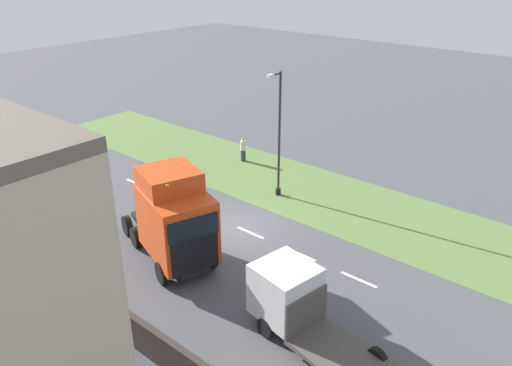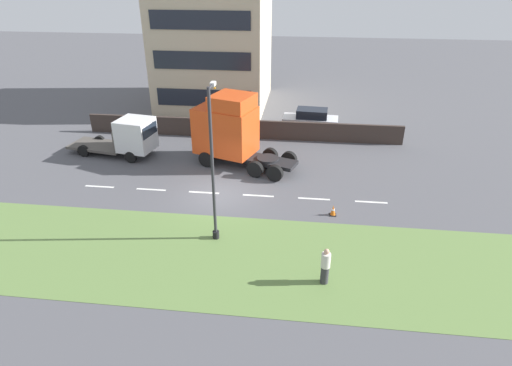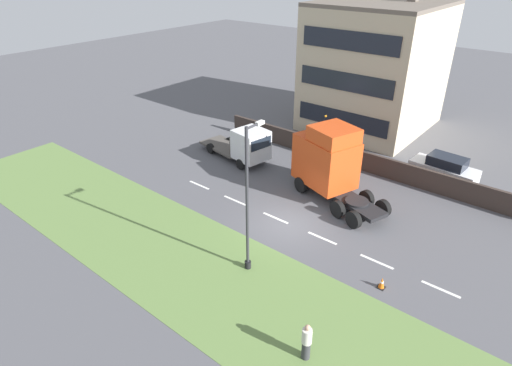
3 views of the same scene
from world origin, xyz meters
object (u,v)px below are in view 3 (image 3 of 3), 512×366
object	(u,v)px
lorry_cab	(328,161)
flatbed_truck	(246,145)
pedestrian	(307,342)
traffic_cone_lead	(382,283)
parked_car	(444,170)
lamp_post	(248,208)

from	to	relation	value
lorry_cab	flatbed_truck	size ratio (longest dim) A/B	1.09
pedestrian	traffic_cone_lead	xyz separation A→B (m)	(5.52, -0.60, -0.56)
pedestrian	parked_car	bearing A→B (deg)	2.22
flatbed_truck	traffic_cone_lead	distance (m)	14.93
lorry_cab	lamp_post	distance (m)	8.83
flatbed_truck	traffic_cone_lead	size ratio (longest dim) A/B	11.13
parked_car	lamp_post	xyz separation A→B (m)	(-15.11, 4.46, 2.52)
traffic_cone_lead	lamp_post	bearing A→B (deg)	115.65
lorry_cab	lamp_post	xyz separation A→B (m)	(-8.72, -0.82, 1.11)
pedestrian	lorry_cab	bearing A→B (deg)	27.50
flatbed_truck	parked_car	distance (m)	13.66
flatbed_truck	traffic_cone_lead	world-z (taller)	flatbed_truck
traffic_cone_lead	flatbed_truck	bearing A→B (deg)	65.15
flatbed_truck	pedestrian	size ratio (longest dim) A/B	3.76
parked_car	lamp_post	size ratio (longest dim) A/B	0.59
traffic_cone_lead	pedestrian	bearing A→B (deg)	173.84
traffic_cone_lead	lorry_cab	bearing A→B (deg)	47.78
flatbed_truck	parked_car	size ratio (longest dim) A/B	1.47
pedestrian	traffic_cone_lead	bearing A→B (deg)	-6.16
parked_car	traffic_cone_lead	world-z (taller)	parked_car
lorry_cab	flatbed_truck	xyz separation A→B (m)	(0.30, 6.94, -0.91)
lorry_cab	lamp_post	world-z (taller)	lamp_post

